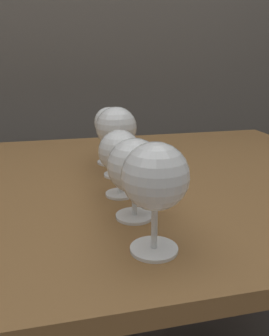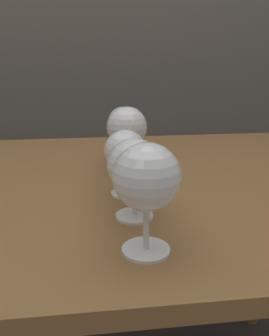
# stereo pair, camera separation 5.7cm
# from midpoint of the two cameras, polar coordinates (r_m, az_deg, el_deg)

# --- Properties ---
(dining_table) EXTENTS (1.40, 0.85, 0.75)m
(dining_table) POSITION_cam_midpoint_polar(r_m,az_deg,el_deg) (0.81, -12.15, -8.43)
(dining_table) COLOR brown
(dining_table) RESTS_ON ground_plane
(wine_glass_pinot) EXTENTS (0.09, 0.09, 0.16)m
(wine_glass_pinot) POSITION_cam_midpoint_polar(r_m,az_deg,el_deg) (0.46, -0.14, -1.80)
(wine_glass_pinot) COLOR white
(wine_glass_pinot) RESTS_ON dining_table
(wine_glass_amber) EXTENTS (0.09, 0.09, 0.14)m
(wine_glass_amber) POSITION_cam_midpoint_polar(r_m,az_deg,el_deg) (0.57, -2.86, 0.11)
(wine_glass_amber) COLOR white
(wine_glass_amber) RESTS_ON dining_table
(wine_glass_white) EXTENTS (0.08, 0.08, 0.13)m
(wine_glass_white) POSITION_cam_midpoint_polar(r_m,az_deg,el_deg) (0.67, -4.86, 2.43)
(wine_glass_white) COLOR white
(wine_glass_white) RESTS_ON dining_table
(wine_glass_rose) EXTENTS (0.09, 0.09, 0.16)m
(wine_glass_rose) POSITION_cam_midpoint_polar(r_m,az_deg,el_deg) (0.78, -5.06, 6.29)
(wine_glass_rose) COLOR white
(wine_glass_rose) RESTS_ON dining_table
(wine_glass_port) EXTENTS (0.07, 0.07, 0.14)m
(wine_glass_port) POSITION_cam_midpoint_polar(r_m,az_deg,el_deg) (0.88, -5.98, 7.05)
(wine_glass_port) COLOR white
(wine_glass_port) RESTS_ON dining_table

